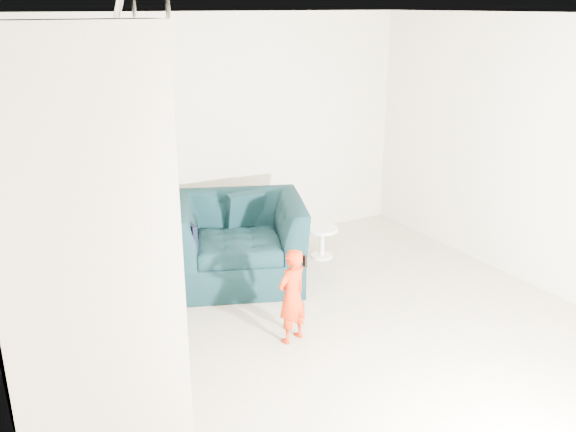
# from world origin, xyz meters

# --- Properties ---
(floor) EXTENTS (5.50, 5.50, 0.00)m
(floor) POSITION_xyz_m (0.00, 0.00, 0.00)
(floor) COLOR gray
(floor) RESTS_ON ground
(ceiling) EXTENTS (5.50, 5.50, 0.00)m
(ceiling) POSITION_xyz_m (0.00, 0.00, 2.70)
(ceiling) COLOR silver
(ceiling) RESTS_ON back_wall
(back_wall) EXTENTS (5.00, 0.00, 5.00)m
(back_wall) POSITION_xyz_m (0.00, 2.75, 1.35)
(back_wall) COLOR #BFBA9C
(back_wall) RESTS_ON floor
(right_wall) EXTENTS (0.00, 5.50, 5.50)m
(right_wall) POSITION_xyz_m (2.50, 0.00, 1.35)
(right_wall) COLOR #BFBA9C
(right_wall) RESTS_ON floor
(armchair) EXTENTS (1.69, 1.59, 0.87)m
(armchair) POSITION_xyz_m (-0.11, 1.80, 0.44)
(armchair) COLOR black
(armchair) RESTS_ON floor
(toddler) EXTENTS (0.36, 0.29, 0.85)m
(toddler) POSITION_xyz_m (-0.24, 0.45, 0.43)
(toddler) COLOR #AE1F05
(toddler) RESTS_ON floor
(side_table) EXTENTS (0.36, 0.36, 0.36)m
(side_table) POSITION_xyz_m (0.98, 1.88, 0.24)
(side_table) COLOR white
(side_table) RESTS_ON floor
(staircase) EXTENTS (1.02, 3.03, 3.62)m
(staircase) POSITION_xyz_m (-2.00, 0.55, 0.95)
(staircase) COLOR #ADA089
(staircase) RESTS_ON floor
(cushion) EXTENTS (0.40, 0.19, 0.40)m
(cushion) POSITION_xyz_m (0.09, 2.05, 0.68)
(cushion) COLOR black
(cushion) RESTS_ON armchair
(throw) EXTENTS (0.04, 0.44, 0.50)m
(throw) POSITION_xyz_m (-0.69, 1.71, 0.55)
(throw) COLOR black
(throw) RESTS_ON armchair
(phone) EXTENTS (0.02, 0.05, 0.10)m
(phone) POSITION_xyz_m (-0.14, 0.41, 0.74)
(phone) COLOR black
(phone) RESTS_ON toddler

